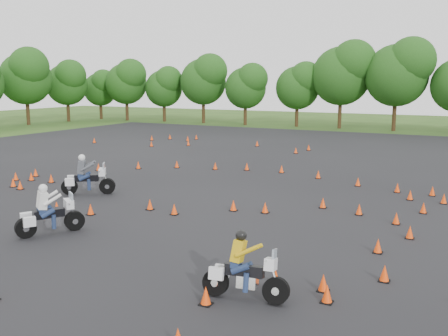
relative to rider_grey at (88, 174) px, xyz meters
name	(u,v)px	position (x,y,z in m)	size (l,w,h in m)	color
ground	(182,209)	(5.63, -0.40, -1.01)	(140.00, 140.00, 0.00)	#2D5119
asphalt_pad	(241,184)	(5.63, 5.60, -1.00)	(62.00, 62.00, 0.00)	black
treeline	(381,90)	(7.76, 34.41, 3.64)	(87.30, 32.57, 10.69)	#1E4814
traffic_cones	(235,181)	(5.49, 5.14, -0.78)	(36.32, 33.47, 0.45)	#FF450A
rider_grey	(88,174)	(0.00, 0.00, 0.00)	(2.60, 0.80, 2.00)	#484A50
rider_yellow	(245,268)	(11.89, -7.51, -0.13)	(2.27, 0.70, 1.75)	gold
rider_white	(50,209)	(3.27, -5.62, -0.05)	(2.46, 0.75, 1.90)	silver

